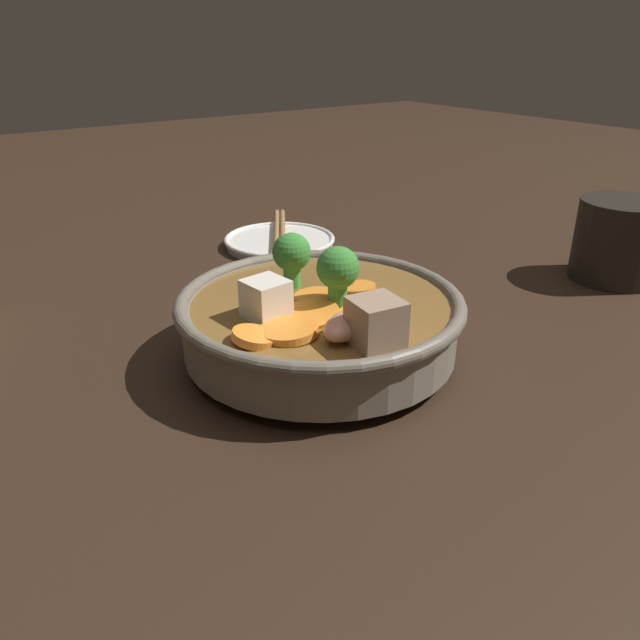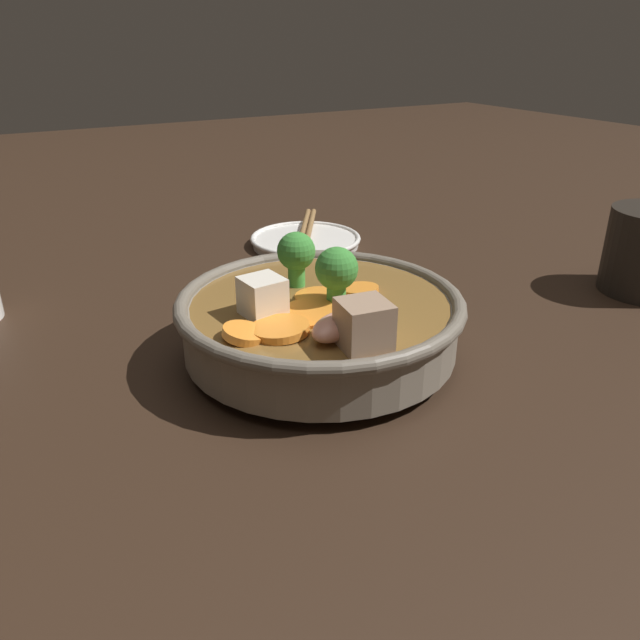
{
  "view_description": "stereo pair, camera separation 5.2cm",
  "coord_description": "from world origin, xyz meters",
  "px_view_note": "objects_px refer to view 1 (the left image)",
  "views": [
    {
      "loc": [
        -0.28,
        -0.38,
        0.26
      ],
      "look_at": [
        0.0,
        0.0,
        0.04
      ],
      "focal_mm": 35.0,
      "sensor_mm": 36.0,
      "label": 1
    },
    {
      "loc": [
        -0.23,
        -0.41,
        0.26
      ],
      "look_at": [
        0.0,
        0.0,
        0.04
      ],
      "focal_mm": 35.0,
      "sensor_mm": 36.0,
      "label": 2
    }
  ],
  "objects_px": {
    "chopsticks_pair": "(279,234)",
    "dark_mug": "(620,240)",
    "stirfry_bowl": "(320,318)",
    "side_saucer": "(280,241)"
  },
  "relations": [
    {
      "from": "dark_mug",
      "to": "side_saucer",
      "type": "bearing_deg",
      "value": 127.67
    },
    {
      "from": "dark_mug",
      "to": "chopsticks_pair",
      "type": "relative_size",
      "value": 0.64
    },
    {
      "from": "chopsticks_pair",
      "to": "dark_mug",
      "type": "bearing_deg",
      "value": -52.33
    },
    {
      "from": "stirfry_bowl",
      "to": "side_saucer",
      "type": "height_order",
      "value": "stirfry_bowl"
    },
    {
      "from": "side_saucer",
      "to": "dark_mug",
      "type": "bearing_deg",
      "value": -52.33
    },
    {
      "from": "stirfry_bowl",
      "to": "chopsticks_pair",
      "type": "xyz_separation_m",
      "value": [
        0.13,
        0.28,
        -0.02
      ]
    },
    {
      "from": "stirfry_bowl",
      "to": "dark_mug",
      "type": "bearing_deg",
      "value": -6.18
    },
    {
      "from": "stirfry_bowl",
      "to": "side_saucer",
      "type": "bearing_deg",
      "value": 63.93
    },
    {
      "from": "stirfry_bowl",
      "to": "chopsticks_pair",
      "type": "bearing_deg",
      "value": 63.93
    },
    {
      "from": "stirfry_bowl",
      "to": "dark_mug",
      "type": "height_order",
      "value": "stirfry_bowl"
    }
  ]
}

